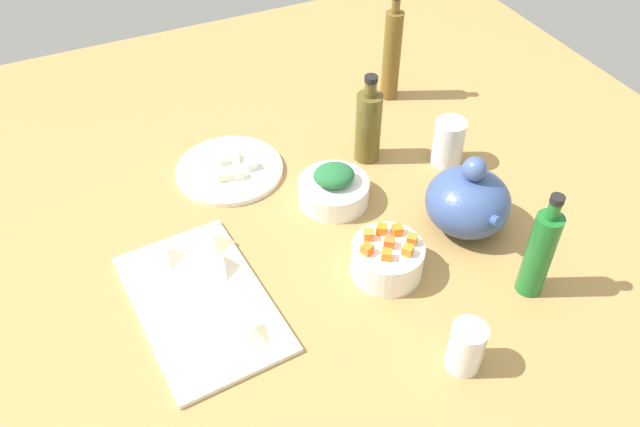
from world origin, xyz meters
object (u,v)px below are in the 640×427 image
at_px(drinking_glass_0, 466,347).
at_px(bowl_greens, 334,191).
at_px(cutting_board, 202,303).
at_px(teapot, 468,201).
at_px(bottle_0, 540,252).
at_px(plate_tofu, 230,170).
at_px(bowl_carrots, 387,259).
at_px(bottle_1, 368,125).
at_px(bottle_2, 392,54).
at_px(drinking_glass_1, 448,142).

bearing_deg(drinking_glass_0, bowl_greens, -177.98).
relative_size(cutting_board, teapot, 1.96).
bearing_deg(bottle_0, plate_tofu, -144.90).
relative_size(bowl_carrots, teapot, 0.74).
xyz_separation_m(bowl_greens, bottle_1, (-0.10, 0.13, 0.06)).
distance_m(bowl_carrots, bottle_2, 0.61).
distance_m(bottle_0, bottle_1, 0.47).
distance_m(cutting_board, bowl_greens, 0.37).
xyz_separation_m(teapot, bottle_0, (0.19, 0.01, 0.03)).
height_order(plate_tofu, drinking_glass_1, drinking_glass_1).
distance_m(cutting_board, bottle_1, 0.54).
bearing_deg(bowl_carrots, cutting_board, -101.65).
height_order(bowl_greens, bottle_2, bottle_2).
bearing_deg(bottle_0, teapot, -175.66).
bearing_deg(drinking_glass_0, drinking_glass_1, 149.87).
bearing_deg(teapot, drinking_glass_1, 156.85).
distance_m(teapot, bottle_1, 0.29).
height_order(plate_tofu, bottle_1, bottle_1).
xyz_separation_m(teapot, bottle_2, (-0.48, 0.10, 0.05)).
distance_m(cutting_board, drinking_glass_0, 0.46).
height_order(bowl_greens, bottle_1, bottle_1).
distance_m(bowl_greens, bowl_carrots, 0.22).
relative_size(cutting_board, drinking_glass_0, 3.83).
height_order(plate_tofu, bowl_carrots, bowl_carrots).
distance_m(bottle_1, bottle_2, 0.26).
bearing_deg(plate_tofu, bowl_greens, 42.67).
bearing_deg(bowl_carrots, drinking_glass_1, 129.37).
bearing_deg(bowl_carrots, bowl_greens, -179.42).
bearing_deg(bowl_carrots, bottle_1, 158.05).
xyz_separation_m(bowl_carrots, teapot, (-0.04, 0.20, 0.03)).
bearing_deg(plate_tofu, bottle_2, 104.29).
distance_m(cutting_board, teapot, 0.54).
distance_m(bowl_carrots, bottle_0, 0.27).
relative_size(bottle_1, drinking_glass_1, 1.95).
relative_size(bottle_1, bottle_2, 0.77).
bearing_deg(bottle_1, bowl_greens, -52.52).
bearing_deg(bottle_0, bowl_carrots, -124.03).
bearing_deg(drinking_glass_0, bowl_carrots, -176.60).
xyz_separation_m(bottle_0, bottle_2, (-0.67, 0.08, 0.02)).
distance_m(plate_tofu, teapot, 0.52).
bearing_deg(bowl_carrots, teapot, 101.82).
bearing_deg(cutting_board, drinking_glass_0, 49.39).
xyz_separation_m(bottle_0, drinking_glass_1, (-0.38, 0.07, -0.04)).
relative_size(bowl_carrots, drinking_glass_0, 1.44).
height_order(teapot, drinking_glass_0, teapot).
bearing_deg(drinking_glass_1, bowl_carrots, -50.63).
height_order(teapot, drinking_glass_1, teapot).
bearing_deg(bowl_carrots, plate_tofu, -157.18).
relative_size(cutting_board, bottle_1, 1.71).
height_order(bowl_carrots, bottle_2, bottle_2).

